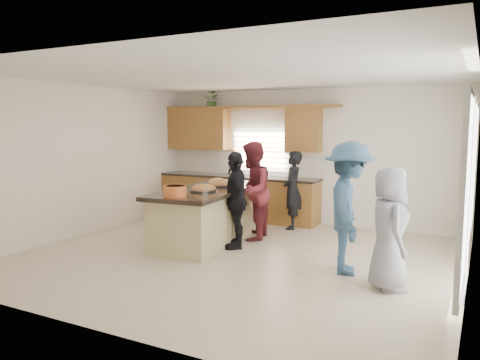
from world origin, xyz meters
The scene contains 18 objects.
floor centered at (0.00, 0.00, 0.00)m, with size 6.50×6.50×0.00m, color beige.
room_shell centered at (0.00, 0.00, 1.90)m, with size 6.52×6.02×2.81m.
back_cabinetry centered at (-1.47, 2.73, 0.91)m, with size 4.08×0.66×2.46m.
right_wall_glazing centered at (3.22, -0.13, 1.34)m, with size 0.06×4.00×2.25m.
island centered at (-0.89, 0.63, 0.45)m, with size 1.37×2.79×0.95m.
platter_front centered at (-0.78, 0.28, 0.98)m, with size 0.47×0.47×0.19m.
platter_mid centered at (-0.86, 0.98, 0.98)m, with size 0.48×0.48×0.19m.
platter_back centered at (-1.10, 1.29, 0.98)m, with size 0.37×0.37×0.15m.
salad_bowl centered at (-0.85, -0.44, 1.04)m, with size 0.36×0.36×0.17m.
clear_cup centered at (-0.49, -0.14, 1.00)m, with size 0.08×0.08×0.09m, color white.
plate_stack centered at (-1.01, 1.56, 0.97)m, with size 0.19×0.19×0.04m, color #C19CE3.
flower_vase centered at (-0.91, 1.66, 1.20)m, with size 0.14×0.14×0.45m.
potted_plant centered at (-2.13, 2.82, 2.60)m, with size 0.36×0.31×0.40m, color #396629.
woman_left_back centered at (0.04, 2.27, 0.77)m, with size 0.56×0.37×1.54m, color black.
woman_left_mid centered at (-0.29, 1.11, 0.88)m, with size 0.86×0.67×1.76m, color maroon.
woman_left_front centered at (-0.28, 0.48, 0.81)m, with size 0.95×0.40×1.62m, color black.
woman_right_back centered at (1.75, 0.00, 0.92)m, with size 1.19×0.68×1.84m, color #31506B.
woman_right_front centered at (2.36, -0.39, 0.77)m, with size 0.75×0.49×1.54m, color gray.
Camera 1 is at (3.37, -6.30, 2.05)m, focal length 35.00 mm.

